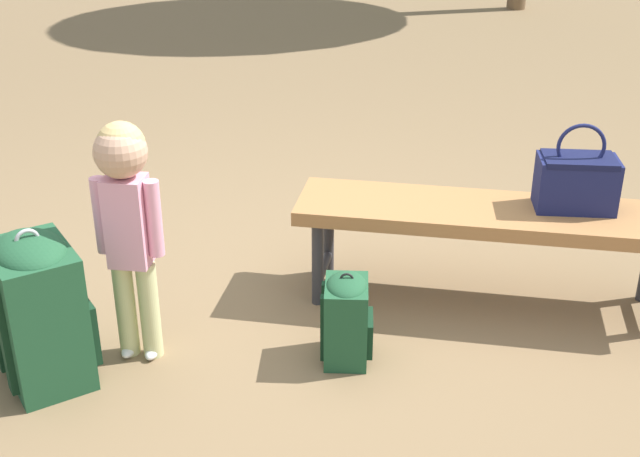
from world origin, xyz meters
The scene contains 6 objects.
ground_plane centered at (0.00, 0.00, 0.00)m, with size 40.00×40.00×0.00m, color brown.
park_bench centered at (-0.81, -0.07, 0.39)m, with size 1.65×0.75×0.45m.
handbag centered at (-1.15, -0.05, 0.58)m, with size 0.34×0.22×0.37m.
child_standing centered at (0.62, 0.27, 0.64)m, with size 0.26×0.19×0.95m.
backpack_large centered at (0.94, 0.41, 0.31)m, with size 0.42×0.45×0.62m.
backpack_small centered at (-0.19, 0.33, 0.19)m, with size 0.21×0.24×0.38m.
Camera 1 is at (0.04, 3.06, 1.87)m, focal length 46.77 mm.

